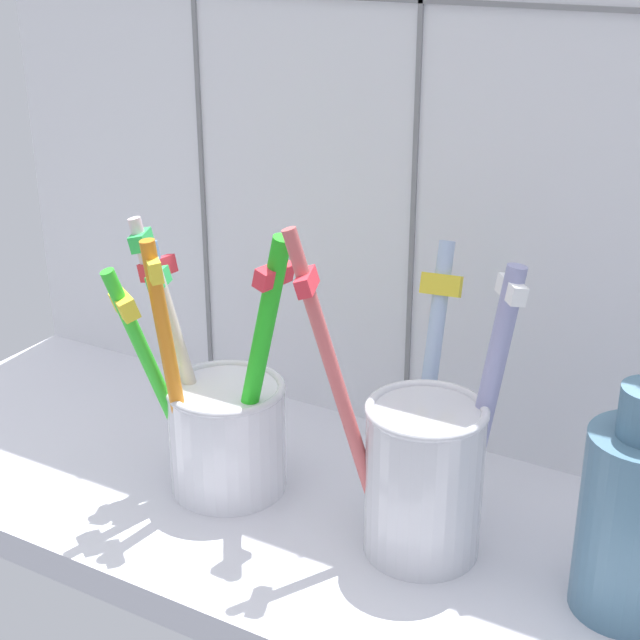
% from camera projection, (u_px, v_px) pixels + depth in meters
% --- Properties ---
extents(counter_slab, '(0.64, 0.22, 0.02)m').
position_uv_depth(counter_slab, '(325.00, 524.00, 0.58)').
color(counter_slab, silver).
rests_on(counter_slab, ground).
extents(tile_wall_back, '(0.64, 0.02, 0.45)m').
position_uv_depth(tile_wall_back, '(424.00, 125.00, 0.59)').
color(tile_wall_back, white).
rests_on(tile_wall_back, ground).
extents(toothbrush_cup_left, '(0.11, 0.09, 0.17)m').
position_uv_depth(toothbrush_cup_left, '(221.00, 420.00, 0.58)').
color(toothbrush_cup_left, white).
rests_on(toothbrush_cup_left, counter_slab).
extents(toothbrush_cup_right, '(0.11, 0.12, 0.18)m').
position_uv_depth(toothbrush_cup_right, '(425.00, 466.00, 0.52)').
color(toothbrush_cup_right, silver).
rests_on(toothbrush_cup_right, counter_slab).
extents(ceramic_vase, '(0.05, 0.05, 0.12)m').
position_uv_depth(ceramic_vase, '(633.00, 520.00, 0.47)').
color(ceramic_vase, slate).
rests_on(ceramic_vase, counter_slab).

